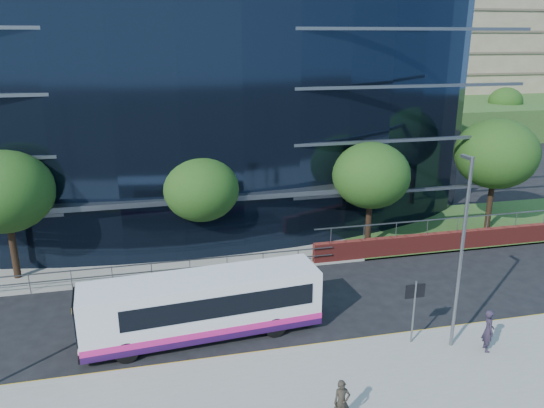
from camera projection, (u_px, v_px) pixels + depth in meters
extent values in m
plane|color=black|center=(297.00, 338.00, 22.83)|extent=(200.00, 200.00, 0.00)
cube|color=gray|center=(304.00, 349.00, 21.87)|extent=(80.00, 0.25, 0.16)
cube|color=gold|center=(303.00, 348.00, 22.08)|extent=(80.00, 0.08, 0.01)
cube|color=gold|center=(302.00, 346.00, 22.22)|extent=(80.00, 0.08, 0.01)
cube|color=gray|center=(151.00, 252.00, 31.72)|extent=(50.00, 8.00, 0.10)
cube|color=black|center=(168.00, 94.00, 41.81)|extent=(38.00, 16.00, 16.00)
cube|color=#595E66|center=(184.00, 199.00, 29.65)|extent=(22.00, 1.20, 0.30)
cube|color=slate|center=(111.00, 267.00, 27.27)|extent=(24.00, 0.05, 0.05)
cube|color=slate|center=(112.00, 275.00, 27.41)|extent=(24.00, 0.05, 0.05)
cylinder|color=slate|center=(112.00, 276.00, 27.43)|extent=(0.04, 0.04, 1.10)
cube|color=#2D511E|center=(400.00, 107.00, 81.11)|extent=(60.00, 42.00, 4.00)
cube|color=#897B5B|center=(401.00, 3.00, 78.41)|extent=(50.00, 12.00, 26.00)
cylinder|color=slate|center=(414.00, 312.00, 21.84)|extent=(0.08, 0.08, 2.80)
cube|color=black|center=(415.00, 291.00, 21.57)|extent=(0.85, 0.06, 0.60)
cylinder|color=black|center=(14.00, 250.00, 27.87)|extent=(0.36, 0.36, 3.30)
ellipsoid|color=#163D11|center=(4.00, 192.00, 26.89)|extent=(4.95, 4.95, 4.21)
cylinder|color=black|center=(203.00, 235.00, 30.56)|extent=(0.36, 0.36, 2.86)
ellipsoid|color=#163D11|center=(201.00, 189.00, 29.71)|extent=(4.29, 4.29, 3.65)
cylinder|color=black|center=(368.00, 223.00, 32.22)|extent=(0.36, 0.36, 3.08)
ellipsoid|color=#163D11|center=(371.00, 175.00, 31.31)|extent=(4.62, 4.62, 3.93)
cylinder|color=black|center=(490.00, 205.00, 35.03)|extent=(0.36, 0.36, 3.52)
ellipsoid|color=#163D11|center=(496.00, 154.00, 33.99)|extent=(5.28, 5.28, 4.49)
cylinder|color=black|center=(398.00, 129.00, 64.67)|extent=(0.36, 0.36, 3.08)
ellipsoid|color=#163D11|center=(400.00, 104.00, 63.76)|extent=(4.62, 4.62, 3.93)
cylinder|color=black|center=(503.00, 123.00, 70.02)|extent=(0.36, 0.36, 2.86)
ellipsoid|color=#163D11|center=(505.00, 101.00, 69.17)|extent=(4.29, 4.29, 3.65)
cylinder|color=slate|center=(461.00, 256.00, 20.82)|extent=(0.14, 0.14, 8.00)
cube|color=slate|center=(467.00, 157.00, 19.96)|extent=(0.15, 0.70, 0.12)
cube|color=silver|center=(203.00, 304.00, 22.56)|extent=(10.21, 3.10, 2.42)
cube|color=#2E1046|center=(204.00, 326.00, 22.89)|extent=(10.23, 3.16, 0.27)
cube|color=#DE2080|center=(203.00, 320.00, 22.81)|extent=(10.23, 3.16, 0.27)
cube|color=black|center=(215.00, 295.00, 22.62)|extent=(8.21, 2.99, 0.91)
cube|color=black|center=(77.00, 320.00, 21.05)|extent=(0.24, 1.96, 1.42)
cube|color=black|center=(74.00, 301.00, 20.80)|extent=(0.25, 1.88, 0.37)
cube|color=yellow|center=(73.00, 299.00, 20.99)|extent=(0.12, 1.01, 0.20)
cube|color=black|center=(80.00, 347.00, 21.43)|extent=(0.28, 2.19, 0.22)
cylinder|color=black|center=(126.00, 352.00, 21.00)|extent=(0.93, 0.35, 0.91)
cylinder|color=black|center=(275.00, 327.00, 22.82)|extent=(0.93, 0.35, 0.91)
imported|color=#282131|center=(488.00, 330.00, 21.42)|extent=(0.60, 0.76, 1.81)
imported|color=#2C261F|center=(342.00, 402.00, 17.44)|extent=(0.59, 0.41, 1.55)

